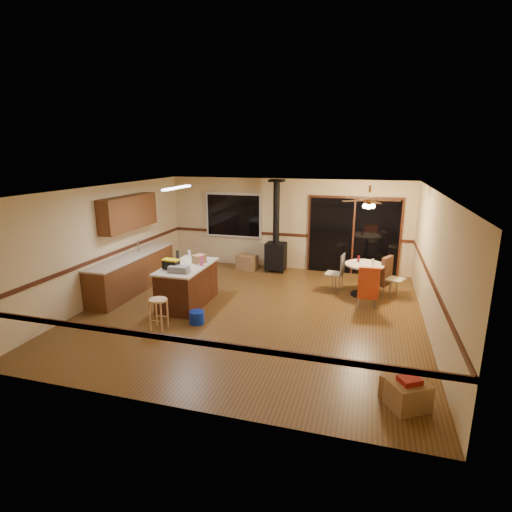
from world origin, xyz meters
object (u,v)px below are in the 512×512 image
at_px(chair_left, 339,269).
at_px(chair_right, 388,271).
at_px(blue_bucket, 197,317).
at_px(box_corner_a, 408,395).
at_px(bar_stool, 159,314).
at_px(kitchen_island, 188,285).
at_px(wood_stove, 276,246).
at_px(box_under_window, 247,262).
at_px(chair_near, 368,283).
at_px(dining_table, 364,274).
at_px(box_corner_b, 398,387).
at_px(toolbox_black, 171,265).
at_px(toolbox_grey, 179,269).

xyz_separation_m(chair_left, chair_right, (1.13, 0.04, 0.01)).
distance_m(blue_bucket, box_corner_a, 4.21).
bearing_deg(bar_stool, chair_right, 36.66).
distance_m(kitchen_island, box_corner_a, 5.18).
height_order(bar_stool, blue_bucket, bar_stool).
bearing_deg(wood_stove, box_under_window, -175.86).
bearing_deg(chair_left, chair_near, -53.92).
height_order(blue_bucket, chair_right, chair_right).
bearing_deg(box_under_window, dining_table, -21.66).
xyz_separation_m(kitchen_island, dining_table, (3.76, 1.68, 0.08)).
relative_size(box_corner_a, box_corner_b, 1.23).
bearing_deg(toolbox_black, bar_stool, -77.24).
xyz_separation_m(dining_table, chair_left, (-0.60, 0.08, 0.06)).
xyz_separation_m(bar_stool, box_corner_b, (4.29, -1.08, -0.15)).
xyz_separation_m(chair_near, box_corner_a, (0.58, -3.44, -0.41)).
bearing_deg(chair_near, box_corner_b, -81.92).
xyz_separation_m(toolbox_grey, bar_stool, (-0.02, -0.87, -0.66)).
bearing_deg(blue_bucket, box_corner_a, -24.37).
bearing_deg(box_corner_b, chair_right, 90.46).
bearing_deg(dining_table, box_under_window, 158.34).
bearing_deg(chair_near, chair_right, 67.19).
bearing_deg(toolbox_black, kitchen_island, 60.96).
bearing_deg(chair_right, bar_stool, -143.34).
xyz_separation_m(bar_stool, chair_left, (3.13, 3.13, 0.28)).
height_order(kitchen_island, wood_stove, wood_stove).
xyz_separation_m(toolbox_black, dining_table, (3.95, 2.03, -0.46)).
relative_size(wood_stove, box_corner_b, 6.33).
relative_size(toolbox_grey, bar_stool, 0.67).
bearing_deg(box_under_window, toolbox_black, -101.04).
relative_size(chair_near, box_corner_b, 1.76).
distance_m(wood_stove, toolbox_grey, 3.76).
bearing_deg(blue_bucket, box_corner_b, -22.40).
relative_size(toolbox_black, chair_left, 0.67).
height_order(wood_stove, dining_table, wood_stove).
distance_m(bar_stool, blue_bucket, 0.76).
relative_size(chair_near, box_under_window, 1.31).
height_order(kitchen_island, chair_right, chair_right).
relative_size(wood_stove, bar_stool, 4.08).
relative_size(bar_stool, blue_bucket, 2.05).
relative_size(kitchen_island, box_corner_a, 3.42).
xyz_separation_m(toolbox_grey, box_corner_a, (4.39, -2.15, -0.78)).
bearing_deg(chair_right, toolbox_grey, -151.50).
relative_size(kitchen_island, box_under_window, 3.14).
bearing_deg(chair_near, toolbox_black, -164.30).
bearing_deg(chair_right, box_corner_b, -89.54).
height_order(wood_stove, chair_near, wood_stove).
distance_m(chair_left, chair_right, 1.13).
relative_size(toolbox_black, box_under_window, 0.64).
bearing_deg(box_under_window, kitchen_island, -98.71).
bearing_deg(chair_left, kitchen_island, -150.90).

